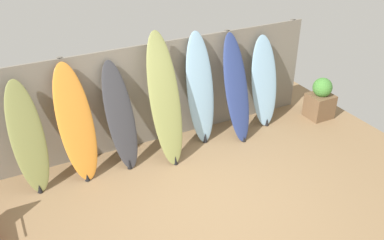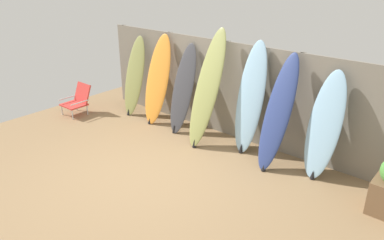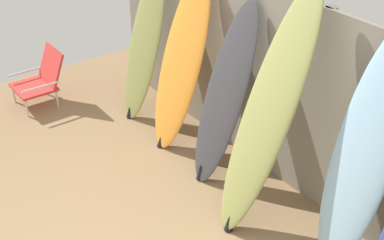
{
  "view_description": "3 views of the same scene",
  "coord_description": "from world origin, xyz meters",
  "px_view_note": "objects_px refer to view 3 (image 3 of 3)",
  "views": [
    {
      "loc": [
        -2.4,
        -4.14,
        4.08
      ],
      "look_at": [
        0.1,
        0.76,
        0.99
      ],
      "focal_mm": 40.0,
      "sensor_mm": 36.0,
      "label": 1
    },
    {
      "loc": [
        3.88,
        -3.52,
        3.1
      ],
      "look_at": [
        0.43,
        0.53,
        0.85
      ],
      "focal_mm": 35.0,
      "sensor_mm": 36.0,
      "label": 2
    },
    {
      "loc": [
        2.55,
        -1.13,
        3.18
      ],
      "look_at": [
        -0.33,
        0.96,
        1.01
      ],
      "focal_mm": 50.0,
      "sensor_mm": 36.0,
      "label": 3
    }
  ],
  "objects_px": {
    "surfboard_olive_3": "(268,114)",
    "surfboard_skyblue_4": "(363,158)",
    "surfboard_orange_1": "(181,64)",
    "beach_chair": "(41,78)",
    "surfboard_charcoal_2": "(224,97)",
    "surfboard_olive_0": "(144,46)"
  },
  "relations": [
    {
      "from": "surfboard_olive_0",
      "to": "surfboard_olive_3",
      "type": "relative_size",
      "value": 0.81
    },
    {
      "from": "surfboard_olive_3",
      "to": "surfboard_skyblue_4",
      "type": "bearing_deg",
      "value": 16.73
    },
    {
      "from": "surfboard_orange_1",
      "to": "surfboard_olive_3",
      "type": "height_order",
      "value": "surfboard_olive_3"
    },
    {
      "from": "surfboard_olive_0",
      "to": "surfboard_skyblue_4",
      "type": "bearing_deg",
      "value": 1.68
    },
    {
      "from": "surfboard_skyblue_4",
      "to": "beach_chair",
      "type": "xyz_separation_m",
      "value": [
        -3.79,
        -0.96,
        -0.63
      ]
    },
    {
      "from": "surfboard_orange_1",
      "to": "surfboard_charcoal_2",
      "type": "height_order",
      "value": "surfboard_orange_1"
    },
    {
      "from": "surfboard_orange_1",
      "to": "surfboard_skyblue_4",
      "type": "height_order",
      "value": "surfboard_skyblue_4"
    },
    {
      "from": "surfboard_olive_3",
      "to": "surfboard_skyblue_4",
      "type": "distance_m",
      "value": 0.8
    },
    {
      "from": "surfboard_olive_3",
      "to": "beach_chair",
      "type": "distance_m",
      "value": 3.19
    },
    {
      "from": "surfboard_skyblue_4",
      "to": "surfboard_olive_3",
      "type": "bearing_deg",
      "value": -163.27
    },
    {
      "from": "surfboard_charcoal_2",
      "to": "beach_chair",
      "type": "xyz_separation_m",
      "value": [
        -2.32,
        -0.88,
        -0.5
      ]
    },
    {
      "from": "surfboard_olive_0",
      "to": "beach_chair",
      "type": "height_order",
      "value": "surfboard_olive_0"
    },
    {
      "from": "beach_chair",
      "to": "surfboard_olive_0",
      "type": "bearing_deg",
      "value": 44.27
    },
    {
      "from": "surfboard_orange_1",
      "to": "surfboard_skyblue_4",
      "type": "xyz_separation_m",
      "value": [
        2.16,
        0.08,
        0.07
      ]
    },
    {
      "from": "surfboard_orange_1",
      "to": "surfboard_olive_3",
      "type": "xyz_separation_m",
      "value": [
        1.4,
        -0.15,
        0.14
      ]
    },
    {
      "from": "surfboard_charcoal_2",
      "to": "surfboard_skyblue_4",
      "type": "bearing_deg",
      "value": 3.19
    },
    {
      "from": "surfboard_skyblue_4",
      "to": "beach_chair",
      "type": "height_order",
      "value": "surfboard_skyblue_4"
    },
    {
      "from": "surfboard_orange_1",
      "to": "beach_chair",
      "type": "relative_size",
      "value": 2.76
    },
    {
      "from": "surfboard_orange_1",
      "to": "beach_chair",
      "type": "height_order",
      "value": "surfboard_orange_1"
    },
    {
      "from": "surfboard_olive_0",
      "to": "surfboard_olive_3",
      "type": "height_order",
      "value": "surfboard_olive_3"
    },
    {
      "from": "beach_chair",
      "to": "surfboard_charcoal_2",
      "type": "bearing_deg",
      "value": 21.35
    },
    {
      "from": "surfboard_charcoal_2",
      "to": "surfboard_orange_1",
      "type": "bearing_deg",
      "value": 179.77
    }
  ]
}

